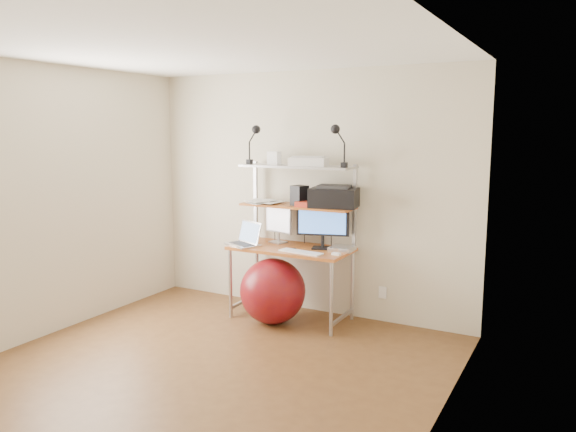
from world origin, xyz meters
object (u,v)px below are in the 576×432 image
(monitor_silver, at_px, (279,222))
(printer, at_px, (334,197))
(exercise_ball, at_px, (273,291))
(laptop, at_px, (246,240))
(monitor_black, at_px, (323,223))

(monitor_silver, distance_m, printer, 0.69)
(monitor_silver, relative_size, exercise_ball, 0.62)
(monitor_silver, xyz_separation_m, laptop, (-0.23, -0.26, -0.16))
(monitor_black, height_order, exercise_ball, monitor_black)
(monitor_silver, distance_m, monitor_black, 0.53)
(monitor_black, xyz_separation_m, printer, (0.09, 0.06, 0.25))
(monitor_black, distance_m, exercise_ball, 0.84)
(monitor_black, distance_m, printer, 0.27)
(monitor_silver, xyz_separation_m, monitor_black, (0.53, -0.05, 0.05))
(monitor_black, bearing_deg, exercise_ball, -159.75)
(printer, height_order, exercise_ball, printer)
(monitor_silver, height_order, exercise_ball, monitor_silver)
(monitor_silver, height_order, monitor_black, monitor_black)
(exercise_ball, bearing_deg, printer, 36.28)
(monitor_silver, height_order, printer, printer)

